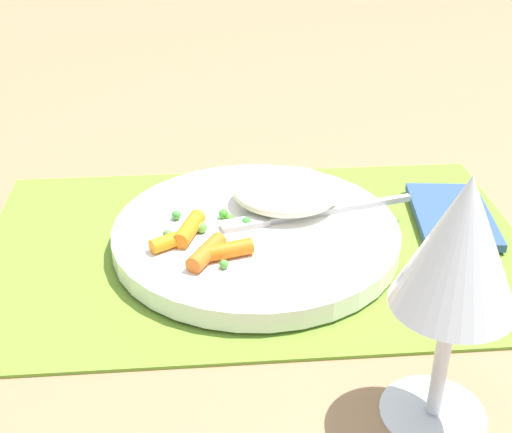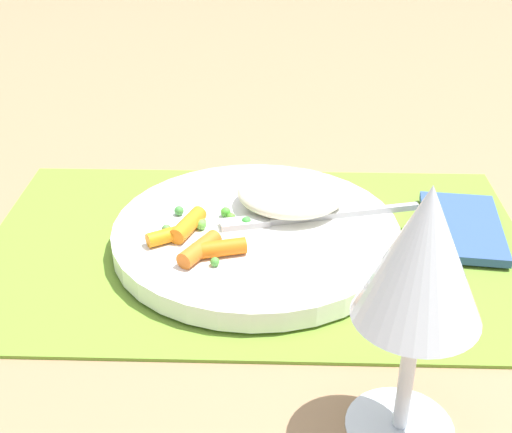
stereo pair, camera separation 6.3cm
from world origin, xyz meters
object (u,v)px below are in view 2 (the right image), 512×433
at_px(plate, 256,235).
at_px(rice_mound, 291,193).
at_px(wine_glass, 422,263).
at_px(carrot_portion, 196,239).
at_px(napkin, 462,227).
at_px(fork, 300,218).

distance_m(plate, rice_mound, 0.06).
height_order(plate, wine_glass, wine_glass).
bearing_deg(carrot_portion, napkin, -165.02).
bearing_deg(napkin, rice_mound, -3.68).
bearing_deg(napkin, wine_glass, 68.90).
xyz_separation_m(fork, wine_glass, (-0.06, 0.23, 0.10)).
bearing_deg(fork, plate, 13.72).
bearing_deg(plate, rice_mound, -129.43).
bearing_deg(rice_mound, fork, 104.82).
height_order(carrot_portion, wine_glass, wine_glass).
bearing_deg(fork, wine_glass, 104.82).
height_order(rice_mound, wine_glass, wine_glass).
xyz_separation_m(plate, napkin, (-0.20, -0.03, -0.01)).
relative_size(carrot_portion, wine_glass, 0.50).
distance_m(carrot_portion, napkin, 0.26).
xyz_separation_m(plate, carrot_portion, (0.05, 0.04, 0.02)).
xyz_separation_m(rice_mound, napkin, (-0.16, 0.01, -0.03)).
xyz_separation_m(carrot_portion, wine_glass, (-0.15, 0.18, 0.10)).
height_order(fork, wine_glass, wine_glass).
bearing_deg(napkin, fork, 7.09).
height_order(rice_mound, fork, rice_mound).
distance_m(wine_glass, napkin, 0.29).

